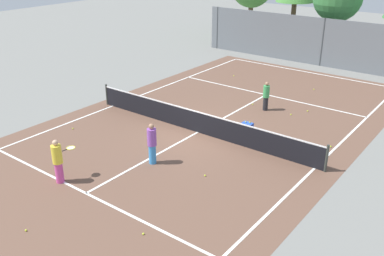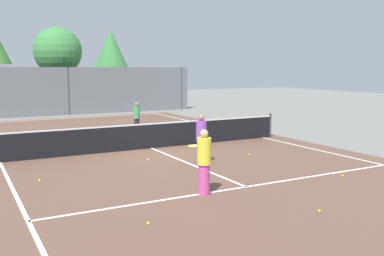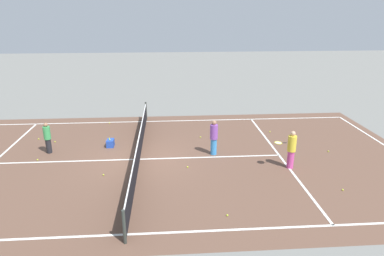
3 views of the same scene
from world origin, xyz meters
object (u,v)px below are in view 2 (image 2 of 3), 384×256
at_px(player_1, 204,161).
at_px(tennis_ball_2, 233,131).
at_px(tennis_ball_11, 249,155).
at_px(tennis_ball_5, 343,176).
at_px(player_0, 137,117).
at_px(tennis_ball_3, 30,128).
at_px(tennis_ball_12, 319,211).
at_px(tennis_ball_1, 161,127).
at_px(tennis_ball_10, 148,223).
at_px(tennis_ball_4, 161,130).
at_px(tennis_ball_9, 118,132).
at_px(ball_crate, 172,136).
at_px(tennis_ball_6, 104,145).
at_px(tennis_ball_8, 40,180).
at_px(player_2, 201,139).
at_px(tennis_ball_7, 120,121).
at_px(tennis_ball_13, 148,160).

xyz_separation_m(player_1, tennis_ball_2, (6.63, 8.57, -0.82)).
bearing_deg(tennis_ball_11, tennis_ball_5, -81.94).
distance_m(player_0, tennis_ball_3, 6.04).
relative_size(tennis_ball_11, tennis_ball_12, 1.00).
distance_m(player_0, tennis_ball_2, 4.81).
xyz_separation_m(tennis_ball_1, tennis_ball_10, (-6.26, -13.14, 0.00)).
distance_m(tennis_ball_1, tennis_ball_11, 8.39).
bearing_deg(tennis_ball_4, tennis_ball_9, 177.15).
height_order(player_1, ball_crate, player_1).
bearing_deg(tennis_ball_6, tennis_ball_9, 61.82).
height_order(tennis_ball_4, tennis_ball_5, same).
relative_size(tennis_ball_1, tennis_ball_9, 1.00).
bearing_deg(tennis_ball_11, tennis_ball_10, -141.29).
xyz_separation_m(player_1, tennis_ball_1, (4.19, 11.82, -0.82)).
bearing_deg(tennis_ball_8, tennis_ball_5, -25.16).
distance_m(player_2, tennis_ball_12, 5.52).
height_order(tennis_ball_6, tennis_ball_7, same).
height_order(tennis_ball_3, tennis_ball_7, same).
relative_size(ball_crate, tennis_ball_11, 7.26).
distance_m(tennis_ball_6, tennis_ball_7, 8.15).
bearing_deg(tennis_ball_7, tennis_ball_1, -72.10).
xyz_separation_m(tennis_ball_2, tennis_ball_7, (-3.55, 6.68, 0.00)).
distance_m(tennis_ball_4, tennis_ball_8, 10.45).
bearing_deg(tennis_ball_5, tennis_ball_4, 93.42).
xyz_separation_m(player_1, player_2, (1.66, 3.04, -0.01)).
bearing_deg(player_0, tennis_ball_13, -108.10).
bearing_deg(tennis_ball_11, tennis_ball_13, 166.01).
height_order(tennis_ball_9, tennis_ball_10, same).
xyz_separation_m(tennis_ball_1, tennis_ball_11, (-0.32, -8.38, 0.00)).
bearing_deg(player_1, tennis_ball_6, 91.35).
relative_size(tennis_ball_5, tennis_ball_7, 1.00).
bearing_deg(tennis_ball_12, player_1, 122.47).
bearing_deg(tennis_ball_8, tennis_ball_7, 61.51).
distance_m(tennis_ball_8, tennis_ball_11, 7.30).
bearing_deg(ball_crate, tennis_ball_4, 74.99).
distance_m(tennis_ball_1, tennis_ball_12, 14.48).
xyz_separation_m(tennis_ball_1, tennis_ball_6, (-4.38, -4.04, 0.00)).
distance_m(tennis_ball_4, tennis_ball_9, 2.22).
bearing_deg(tennis_ball_9, tennis_ball_1, 17.62).
distance_m(tennis_ball_11, tennis_ball_13, 3.68).
bearing_deg(ball_crate, tennis_ball_5, -80.17).
relative_size(player_0, tennis_ball_9, 22.45).
bearing_deg(tennis_ball_1, tennis_ball_6, -137.32).
height_order(tennis_ball_8, tennis_ball_12, same).
xyz_separation_m(tennis_ball_2, tennis_ball_10, (-8.70, -9.89, 0.00)).
bearing_deg(player_2, tennis_ball_2, 48.03).
xyz_separation_m(ball_crate, tennis_ball_9, (-1.44, 3.01, -0.15)).
height_order(tennis_ball_11, tennis_ball_13, same).
xyz_separation_m(player_1, tennis_ball_3, (-2.03, 14.76, -0.82)).
height_order(player_2, tennis_ball_13, player_2).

